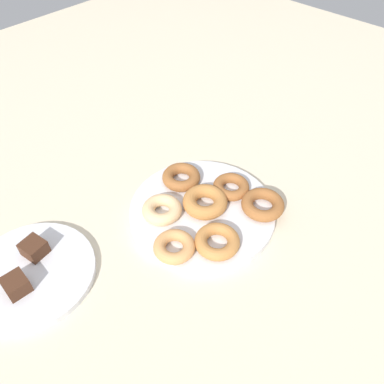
# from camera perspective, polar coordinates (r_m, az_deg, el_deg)

# --- Properties ---
(ground_plane) EXTENTS (2.40, 2.40, 0.00)m
(ground_plane) POSITION_cam_1_polar(r_m,az_deg,el_deg) (0.86, 1.47, -3.16)
(ground_plane) COLOR beige
(donut_plate) EXTENTS (0.31, 0.31, 0.02)m
(donut_plate) POSITION_cam_1_polar(r_m,az_deg,el_deg) (0.85, 1.48, -2.79)
(donut_plate) COLOR silver
(donut_plate) RESTS_ON ground_plane
(donut_0) EXTENTS (0.11, 0.11, 0.02)m
(donut_0) POSITION_cam_1_polar(r_m,az_deg,el_deg) (0.88, 5.65, 0.75)
(donut_0) COLOR #995B2D
(donut_0) RESTS_ON donut_plate
(donut_1) EXTENTS (0.08, 0.08, 0.02)m
(donut_1) POSITION_cam_1_polar(r_m,az_deg,el_deg) (0.77, -2.57, -7.86)
(donut_1) COLOR tan
(donut_1) RESTS_ON donut_plate
(donut_2) EXTENTS (0.12, 0.12, 0.03)m
(donut_2) POSITION_cam_1_polar(r_m,az_deg,el_deg) (0.90, -1.56, 2.16)
(donut_2) COLOR #995B2D
(donut_2) RESTS_ON donut_plate
(donut_3) EXTENTS (0.10, 0.10, 0.03)m
(donut_3) POSITION_cam_1_polar(r_m,az_deg,el_deg) (0.83, -4.34, -2.56)
(donut_3) COLOR #EABC84
(donut_3) RESTS_ON donut_plate
(donut_4) EXTENTS (0.12, 0.12, 0.03)m
(donut_4) POSITION_cam_1_polar(r_m,az_deg,el_deg) (0.78, 3.65, -7.12)
(donut_4) COLOR #BC7A3D
(donut_4) RESTS_ON donut_plate
(donut_5) EXTENTS (0.13, 0.13, 0.03)m
(donut_5) POSITION_cam_1_polar(r_m,az_deg,el_deg) (0.84, 2.01, -1.49)
(donut_5) COLOR #BC7A3D
(donut_5) RESTS_ON donut_plate
(donut_6) EXTENTS (0.11, 0.11, 0.03)m
(donut_6) POSITION_cam_1_polar(r_m,az_deg,el_deg) (0.85, 10.15, -1.79)
(donut_6) COLOR #995B2D
(donut_6) RESTS_ON donut_plate
(cake_plate) EXTENTS (0.24, 0.24, 0.01)m
(cake_plate) POSITION_cam_1_polar(r_m,az_deg,el_deg) (0.82, -22.07, -10.79)
(cake_plate) COLOR silver
(cake_plate) RESTS_ON ground_plane
(brownie_near) EXTENTS (0.04, 0.05, 0.03)m
(brownie_near) POSITION_cam_1_polar(r_m,az_deg,el_deg) (0.79, -24.03, -12.11)
(brownie_near) COLOR #472819
(brownie_near) RESTS_ON cake_plate
(brownie_far) EXTENTS (0.05, 0.05, 0.03)m
(brownie_far) POSITION_cam_1_polar(r_m,az_deg,el_deg) (0.82, -21.80, -7.51)
(brownie_far) COLOR #472819
(brownie_far) RESTS_ON cake_plate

